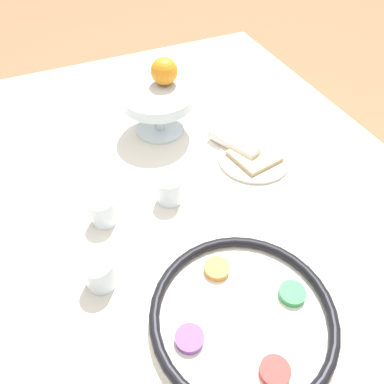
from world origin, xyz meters
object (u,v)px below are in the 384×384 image
at_px(fruit_stand, 158,102).
at_px(bread_plate, 254,158).
at_px(cup_mid, 170,191).
at_px(napkin_roll, 234,143).
at_px(cup_far, 103,210).
at_px(seder_plate, 243,315).
at_px(orange_fruit, 164,71).
at_px(cup_near, 100,273).

bearing_deg(fruit_stand, bread_plate, -140.69).
xyz_separation_m(fruit_stand, cup_mid, (-0.27, 0.07, -0.06)).
relative_size(napkin_roll, cup_far, 2.35).
distance_m(seder_plate, orange_fruit, 0.66).
relative_size(bread_plate, cup_near, 2.87).
relative_size(fruit_stand, orange_fruit, 2.73).
height_order(seder_plate, bread_plate, seder_plate).
xyz_separation_m(fruit_stand, cup_near, (-0.42, 0.28, -0.06)).
height_order(fruit_stand, cup_mid, fruit_stand).
bearing_deg(bread_plate, seder_plate, 146.91).
xyz_separation_m(fruit_stand, bread_plate, (-0.22, -0.18, -0.09)).
distance_m(seder_plate, cup_mid, 0.33).
relative_size(bread_plate, napkin_roll, 1.22).
xyz_separation_m(seder_plate, orange_fruit, (0.64, -0.10, 0.15)).
xyz_separation_m(orange_fruit, cup_near, (-0.46, 0.32, -0.13)).
xyz_separation_m(orange_fruit, napkin_roll, (-0.20, -0.12, -0.14)).
bearing_deg(cup_far, fruit_stand, -41.28).
relative_size(cup_mid, cup_far, 1.00).
bearing_deg(bread_plate, napkin_roll, 26.26).
height_order(napkin_roll, cup_near, cup_near).
xyz_separation_m(napkin_roll, cup_near, (-0.26, 0.43, 0.01)).
bearing_deg(orange_fruit, seder_plate, 171.24).
bearing_deg(seder_plate, cup_far, 26.94).
distance_m(orange_fruit, bread_plate, 0.34).
height_order(seder_plate, cup_far, cup_far).
relative_size(seder_plate, cup_near, 5.14).
xyz_separation_m(fruit_stand, orange_fruit, (0.04, -0.04, 0.07)).
xyz_separation_m(bread_plate, cup_far, (-0.04, 0.42, 0.03)).
xyz_separation_m(bread_plate, cup_near, (-0.20, 0.46, 0.03)).
bearing_deg(cup_near, seder_plate, -129.67).
bearing_deg(napkin_roll, orange_fruit, 30.70).
height_order(bread_plate, cup_mid, cup_mid).
distance_m(seder_plate, napkin_roll, 0.49).
distance_m(seder_plate, cup_near, 0.28).
distance_m(bread_plate, cup_near, 0.51).
height_order(fruit_stand, bread_plate, fruit_stand).
xyz_separation_m(seder_plate, cup_mid, (0.33, 0.01, 0.02)).
bearing_deg(cup_far, napkin_roll, -75.11).
xyz_separation_m(seder_plate, bread_plate, (0.38, -0.25, -0.01)).
distance_m(fruit_stand, cup_far, 0.36).
bearing_deg(bread_plate, cup_near, 113.09).
relative_size(seder_plate, bread_plate, 1.79).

